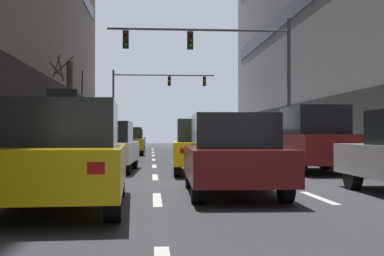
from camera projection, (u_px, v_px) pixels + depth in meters
ground_plane at (218, 183)px, 12.54m from camera, size 120.00×120.00×0.00m
lane_stripe_l1_s3 at (157, 199)px, 9.43m from camera, size 0.16×2.00×0.01m
lane_stripe_l1_s4 at (155, 177)px, 14.41m from camera, size 0.16×2.00×0.01m
lane_stripe_l1_s5 at (154, 166)px, 19.39m from camera, size 0.16×2.00×0.01m
lane_stripe_l1_s6 at (154, 160)px, 24.38m from camera, size 0.16×2.00×0.01m
lane_stripe_l1_s7 at (153, 155)px, 29.36m from camera, size 0.16×2.00×0.01m
lane_stripe_l1_s8 at (153, 152)px, 34.34m from camera, size 0.16×2.00×0.01m
lane_stripe_l1_s9 at (153, 150)px, 39.33m from camera, size 0.16×2.00×0.01m
lane_stripe_l1_s10 at (153, 148)px, 44.31m from camera, size 0.16×2.00×0.01m
lane_stripe_l2_s3 at (319, 198)px, 9.67m from camera, size 0.16×2.00×0.01m
lane_stripe_l2_s4 at (262, 176)px, 14.66m from camera, size 0.16×2.00×0.01m
lane_stripe_l2_s5 at (234, 166)px, 19.64m from camera, size 0.16×2.00×0.01m
lane_stripe_l2_s6 at (217, 159)px, 24.62m from camera, size 0.16×2.00×0.01m
lane_stripe_l2_s7 at (206, 155)px, 29.61m from camera, size 0.16×2.00×0.01m
lane_stripe_l2_s8 at (198, 152)px, 34.59m from camera, size 0.16×2.00×0.01m
lane_stripe_l2_s9 at (192, 150)px, 39.57m from camera, size 0.16×2.00×0.01m
lane_stripe_l2_s10 at (188, 148)px, 44.56m from camera, size 0.16×2.00×0.01m
taxi_driving_0 at (128, 141)px, 30.05m from camera, size 1.97×4.43×1.82m
car_driving_1 at (132, 141)px, 36.49m from camera, size 1.83×4.27×1.59m
car_driving_2 at (133, 139)px, 41.99m from camera, size 2.07×4.54×1.67m
taxi_driving_3 at (203, 147)px, 15.83m from camera, size 2.05×4.53×1.85m
car_driving_4 at (107, 147)px, 16.57m from camera, size 2.01×4.43×1.63m
taxi_driving_5 at (64, 156)px, 8.25m from camera, size 2.10×4.70×1.93m
car_driving_6 at (232, 155)px, 10.19m from camera, size 1.92×4.35×1.61m
car_parked_2 at (314, 140)px, 16.31m from camera, size 1.88×4.38×2.11m
traffic_signal_0 at (228, 59)px, 24.37m from camera, size 8.83×0.35×6.70m
traffic_signal_1 at (148, 92)px, 45.20m from camera, size 9.10×0.34×6.82m
street_tree_0 at (69, 105)px, 25.33m from camera, size 1.77×1.77×5.19m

